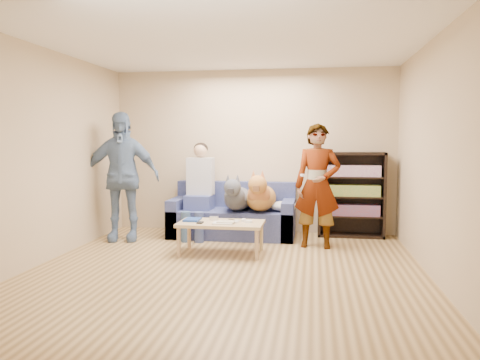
% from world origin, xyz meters
% --- Properties ---
extents(ground, '(5.00, 5.00, 0.00)m').
position_xyz_m(ground, '(0.00, 0.00, 0.00)').
color(ground, brown).
rests_on(ground, ground).
extents(ceiling, '(5.00, 5.00, 0.00)m').
position_xyz_m(ceiling, '(0.00, 0.00, 2.60)').
color(ceiling, white).
rests_on(ceiling, ground).
extents(wall_back, '(4.50, 0.00, 4.50)m').
position_xyz_m(wall_back, '(0.00, 2.50, 1.30)').
color(wall_back, tan).
rests_on(wall_back, ground).
extents(wall_front, '(4.50, 0.00, 4.50)m').
position_xyz_m(wall_front, '(0.00, -2.50, 1.30)').
color(wall_front, tan).
rests_on(wall_front, ground).
extents(wall_left, '(0.00, 5.00, 5.00)m').
position_xyz_m(wall_left, '(-2.25, 0.00, 1.30)').
color(wall_left, tan).
rests_on(wall_left, ground).
extents(wall_right, '(0.00, 5.00, 5.00)m').
position_xyz_m(wall_right, '(2.25, 0.00, 1.30)').
color(wall_right, tan).
rests_on(wall_right, ground).
extents(blanket, '(0.41, 0.35, 0.14)m').
position_xyz_m(blanket, '(0.54, 1.96, 0.50)').
color(blanket, '#A2A2A6').
rests_on(blanket, sofa).
extents(person_standing_right, '(0.65, 0.45, 1.71)m').
position_xyz_m(person_standing_right, '(1.03, 1.52, 0.86)').
color(person_standing_right, gray).
rests_on(person_standing_right, ground).
extents(person_standing_left, '(1.18, 0.68, 1.90)m').
position_xyz_m(person_standing_left, '(-1.83, 1.53, 0.95)').
color(person_standing_left, '#6D89AF').
rests_on(person_standing_left, ground).
extents(held_controller, '(0.07, 0.12, 0.03)m').
position_xyz_m(held_controller, '(0.83, 1.32, 1.02)').
color(held_controller, silver).
rests_on(held_controller, person_standing_right).
extents(notebook_blue, '(0.20, 0.26, 0.03)m').
position_xyz_m(notebook_blue, '(-0.61, 0.98, 0.43)').
color(notebook_blue, navy).
rests_on(notebook_blue, coffee_table).
extents(papers, '(0.26, 0.20, 0.02)m').
position_xyz_m(papers, '(-0.16, 0.83, 0.43)').
color(papers, silver).
rests_on(papers, coffee_table).
extents(magazine, '(0.22, 0.17, 0.01)m').
position_xyz_m(magazine, '(-0.13, 0.85, 0.44)').
color(magazine, '#B0A88D').
rests_on(magazine, coffee_table).
extents(camera_silver, '(0.11, 0.06, 0.05)m').
position_xyz_m(camera_silver, '(-0.33, 1.05, 0.45)').
color(camera_silver, silver).
rests_on(camera_silver, coffee_table).
extents(controller_a, '(0.04, 0.13, 0.03)m').
position_xyz_m(controller_a, '(0.07, 1.03, 0.43)').
color(controller_a, silver).
rests_on(controller_a, coffee_table).
extents(controller_b, '(0.09, 0.06, 0.03)m').
position_xyz_m(controller_b, '(0.15, 0.95, 0.43)').
color(controller_b, white).
rests_on(controller_b, coffee_table).
extents(headphone_cup_a, '(0.07, 0.07, 0.02)m').
position_xyz_m(headphone_cup_a, '(-0.01, 0.91, 0.43)').
color(headphone_cup_a, silver).
rests_on(headphone_cup_a, coffee_table).
extents(headphone_cup_b, '(0.07, 0.07, 0.02)m').
position_xyz_m(headphone_cup_b, '(-0.01, 0.99, 0.43)').
color(headphone_cup_b, silver).
rests_on(headphone_cup_b, coffee_table).
extents(pen_orange, '(0.13, 0.06, 0.01)m').
position_xyz_m(pen_orange, '(-0.23, 0.77, 0.42)').
color(pen_orange, orange).
rests_on(pen_orange, coffee_table).
extents(pen_black, '(0.13, 0.08, 0.01)m').
position_xyz_m(pen_black, '(-0.09, 1.11, 0.42)').
color(pen_black, black).
rests_on(pen_black, coffee_table).
extents(wallet, '(0.07, 0.12, 0.02)m').
position_xyz_m(wallet, '(-0.46, 0.81, 0.43)').
color(wallet, black).
rests_on(wallet, coffee_table).
extents(sofa, '(1.90, 0.85, 0.82)m').
position_xyz_m(sofa, '(-0.25, 2.10, 0.28)').
color(sofa, '#515B93').
rests_on(sofa, ground).
extents(person_seated, '(0.40, 0.73, 1.47)m').
position_xyz_m(person_seated, '(-0.76, 1.97, 0.77)').
color(person_seated, '#435194').
rests_on(person_seated, sofa).
extents(dog_gray, '(0.40, 1.24, 0.58)m').
position_xyz_m(dog_gray, '(-0.15, 1.87, 0.63)').
color(dog_gray, '#4A4B54').
rests_on(dog_gray, sofa).
extents(dog_tan, '(0.44, 1.18, 0.64)m').
position_xyz_m(dog_tan, '(0.20, 1.90, 0.65)').
color(dog_tan, '#C07C3A').
rests_on(dog_tan, sofa).
extents(coffee_table, '(1.10, 0.60, 0.42)m').
position_xyz_m(coffee_table, '(-0.21, 0.93, 0.37)').
color(coffee_table, tan).
rests_on(coffee_table, ground).
extents(bookshelf, '(1.00, 0.34, 1.30)m').
position_xyz_m(bookshelf, '(1.55, 2.33, 0.68)').
color(bookshelf, black).
rests_on(bookshelf, ground).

